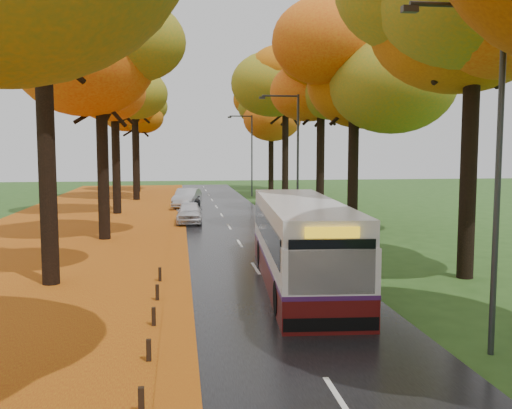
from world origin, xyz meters
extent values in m
cube|color=black|center=(0.00, 25.00, 0.02)|extent=(6.50, 90.00, 0.04)
cube|color=silver|center=(0.00, 25.00, 0.04)|extent=(0.12, 90.00, 0.01)
cube|color=maroon|center=(-9.00, 25.00, 0.01)|extent=(12.00, 90.00, 0.02)
cube|color=#B17512|center=(-3.05, 25.00, 0.04)|extent=(0.90, 90.00, 0.01)
cylinder|color=black|center=(-7.50, 16.50, 4.58)|extent=(0.60, 0.60, 9.15)
cylinder|color=black|center=(-6.90, 26.50, 4.00)|extent=(0.60, 0.60, 8.00)
ellipsoid|color=orange|center=(-6.90, 26.50, 9.00)|extent=(9.20, 9.20, 7.18)
cylinder|color=black|center=(-7.50, 38.50, 4.29)|extent=(0.60, 0.60, 8.58)
ellipsoid|color=orange|center=(-7.50, 38.50, 9.65)|extent=(8.00, 8.00, 6.24)
cylinder|color=black|center=(-6.90, 49.50, 4.58)|extent=(0.60, 0.60, 9.15)
ellipsoid|color=orange|center=(-6.90, 49.50, 10.30)|extent=(9.20, 9.20, 7.18)
cylinder|color=black|center=(-7.50, 59.50, 4.00)|extent=(0.60, 0.60, 8.00)
ellipsoid|color=orange|center=(-7.50, 59.50, 9.00)|extent=(8.00, 8.00, 6.24)
cylinder|color=black|center=(7.50, 15.50, 4.61)|extent=(0.60, 0.60, 9.22)
cylinder|color=black|center=(6.90, 27.50, 4.10)|extent=(0.60, 0.60, 8.19)
ellipsoid|color=#C56F0E|center=(6.90, 27.50, 9.22)|extent=(9.20, 9.20, 7.18)
cylinder|color=black|center=(7.50, 37.50, 4.35)|extent=(0.60, 0.60, 8.70)
ellipsoid|color=#C56F0E|center=(7.50, 37.50, 9.79)|extent=(8.20, 8.20, 6.40)
cylinder|color=black|center=(6.90, 48.50, 4.61)|extent=(0.60, 0.60, 9.22)
ellipsoid|color=#C56F0E|center=(6.90, 48.50, 10.37)|extent=(9.20, 9.20, 7.18)
cylinder|color=black|center=(7.50, 60.50, 4.10)|extent=(0.60, 0.60, 8.19)
ellipsoid|color=#C56F0E|center=(7.50, 60.50, 9.22)|extent=(8.20, 8.20, 6.40)
cube|color=black|center=(-3.70, 6.00, 0.26)|extent=(0.11, 0.11, 0.52)
cube|color=black|center=(-3.70, 8.60, 0.26)|extent=(0.11, 0.11, 0.52)
cube|color=black|center=(-3.70, 11.20, 0.26)|extent=(0.11, 0.11, 0.52)
cube|color=black|center=(-3.70, 13.80, 0.26)|extent=(0.11, 0.11, 0.52)
cube|color=black|center=(-3.70, 16.40, 0.26)|extent=(0.11, 0.11, 0.52)
cylinder|color=#333538|center=(4.20, 8.00, 4.00)|extent=(0.14, 0.14, 8.00)
cylinder|color=#333538|center=(3.10, 8.00, 7.90)|extent=(2.20, 0.11, 0.11)
cube|color=#333538|center=(2.00, 8.00, 7.78)|extent=(0.35, 0.18, 0.14)
cylinder|color=#333538|center=(4.20, 30.00, 4.00)|extent=(0.14, 0.14, 8.00)
cylinder|color=#333538|center=(3.10, 30.00, 7.90)|extent=(2.20, 0.11, 0.11)
cube|color=#333538|center=(2.00, 30.00, 7.78)|extent=(0.35, 0.18, 0.14)
cylinder|color=#333538|center=(4.20, 52.00, 4.00)|extent=(0.14, 0.14, 8.00)
cylinder|color=#333538|center=(3.10, 52.00, 7.90)|extent=(2.20, 0.11, 0.11)
cube|color=#333538|center=(2.00, 52.00, 7.78)|extent=(0.35, 0.18, 0.14)
cube|color=#4D0D0C|center=(1.22, 15.24, 0.50)|extent=(3.32, 11.28, 0.91)
cube|color=white|center=(1.22, 15.24, 1.61)|extent=(3.32, 11.28, 1.31)
cube|color=white|center=(1.22, 15.24, 2.62)|extent=(3.25, 11.05, 0.71)
cube|color=#421957|center=(1.22, 15.24, 1.00)|extent=(3.34, 11.30, 0.12)
cube|color=black|center=(1.22, 15.24, 2.01)|extent=(3.28, 10.39, 0.86)
cube|color=black|center=(0.83, 9.72, 1.81)|extent=(2.22, 0.22, 1.42)
cube|color=yellow|center=(0.83, 9.72, 2.69)|extent=(1.39, 0.16, 0.28)
cube|color=black|center=(0.83, 9.74, 0.32)|extent=(2.48, 0.30, 0.35)
cylinder|color=black|center=(-0.19, 11.55, 0.55)|extent=(0.35, 1.03, 1.01)
cylinder|color=black|center=(2.09, 11.39, 0.55)|extent=(0.35, 1.03, 1.01)
cylinder|color=black|center=(0.32, 18.65, 0.55)|extent=(0.35, 1.03, 1.01)
cylinder|color=black|center=(2.60, 18.49, 0.55)|extent=(0.35, 1.03, 1.01)
imported|color=silver|center=(-2.35, 32.23, 0.72)|extent=(1.74, 4.04, 1.36)
imported|color=#A4A6AC|center=(-2.35, 41.76, 0.80)|extent=(2.55, 4.85, 1.52)
imported|color=black|center=(-2.19, 42.49, 0.66)|extent=(1.75, 4.26, 1.23)
camera|label=1|loc=(-2.97, -4.05, 4.81)|focal=40.00mm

